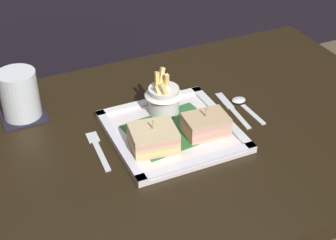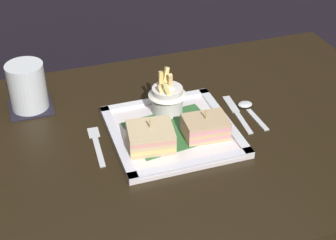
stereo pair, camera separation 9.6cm
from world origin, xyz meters
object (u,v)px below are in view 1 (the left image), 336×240
(sandwich_half_right, at_px, (206,125))
(fries_cup, at_px, (164,95))
(dining_table, at_px, (164,187))
(spoon, at_px, (242,104))
(water_glass, at_px, (20,96))
(square_plate, at_px, (172,131))
(knife, at_px, (231,108))
(fork, at_px, (98,148))
(sandwich_half_left, at_px, (153,138))

(sandwich_half_right, height_order, fries_cup, fries_cup)
(dining_table, distance_m, sandwich_half_right, 0.20)
(fries_cup, relative_size, spoon, 0.92)
(sandwich_half_right, xyz_separation_m, water_glass, (-0.35, 0.25, 0.02))
(square_plate, height_order, sandwich_half_right, sandwich_half_right)
(dining_table, height_order, knife, knife)
(dining_table, height_order, fork, fork)
(dining_table, distance_m, fries_cup, 0.22)
(square_plate, bearing_deg, spoon, 9.95)
(sandwich_half_right, height_order, fork, sandwich_half_right)
(water_glass, relative_size, spoon, 0.93)
(dining_table, distance_m, fork, 0.21)
(dining_table, distance_m, square_plate, 0.16)
(sandwich_half_right, bearing_deg, square_plate, 147.46)
(dining_table, xyz_separation_m, sandwich_half_left, (-0.04, -0.04, 0.18))
(sandwich_half_left, xyz_separation_m, water_glass, (-0.22, 0.25, 0.02))
(square_plate, distance_m, sandwich_half_left, 0.08)
(dining_table, height_order, square_plate, square_plate)
(sandwich_half_left, height_order, sandwich_half_right, sandwich_half_left)
(fries_cup, bearing_deg, spoon, -11.73)
(square_plate, bearing_deg, fries_cup, 80.14)
(square_plate, distance_m, water_glass, 0.35)
(sandwich_half_left, distance_m, spoon, 0.27)
(fries_cup, height_order, water_glass, fries_cup)
(square_plate, distance_m, fork, 0.17)
(water_glass, xyz_separation_m, knife, (0.45, -0.17, -0.05))
(fries_cup, xyz_separation_m, water_glass, (-0.30, 0.13, -0.00))
(spoon, bearing_deg, sandwich_half_right, -151.82)
(sandwich_half_left, bearing_deg, square_plate, 32.54)
(sandwich_half_left, bearing_deg, spoon, 15.86)
(fries_cup, bearing_deg, sandwich_half_right, -66.77)
(fork, xyz_separation_m, knife, (0.34, 0.02, 0.00))
(square_plate, xyz_separation_m, sandwich_half_left, (-0.06, -0.04, 0.03))
(dining_table, bearing_deg, water_glass, 141.84)
(square_plate, bearing_deg, knife, 10.60)
(sandwich_half_right, bearing_deg, knife, 33.38)
(knife, bearing_deg, dining_table, -170.28)
(square_plate, bearing_deg, water_glass, 144.01)
(square_plate, relative_size, spoon, 2.23)
(fork, relative_size, knife, 0.87)
(fries_cup, xyz_separation_m, knife, (0.16, -0.04, -0.05))
(square_plate, distance_m, fries_cup, 0.09)
(dining_table, relative_size, sandwich_half_right, 12.36)
(dining_table, xyz_separation_m, sandwich_half_right, (0.08, -0.04, 0.18))
(dining_table, height_order, sandwich_half_right, sandwich_half_right)
(sandwich_half_left, bearing_deg, sandwich_half_right, 0.00)
(dining_table, bearing_deg, fork, 173.17)
(sandwich_half_left, bearing_deg, fork, 151.91)
(square_plate, height_order, fork, square_plate)
(dining_table, relative_size, fries_cup, 10.86)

